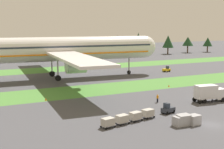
# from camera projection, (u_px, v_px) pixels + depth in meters

# --- Properties ---
(ground_plane) EXTENTS (400.00, 400.00, 0.00)m
(ground_plane) POSITION_uv_depth(u_px,v_px,m) (211.00, 125.00, 52.97)
(ground_plane) COLOR #47474C
(grass_strip_near) EXTENTS (320.00, 14.02, 0.01)m
(grass_strip_near) POSITION_uv_depth(u_px,v_px,m) (115.00, 88.00, 83.86)
(grass_strip_near) COLOR #4C8438
(grass_strip_near) RESTS_ON ground
(grass_strip_far) EXTENTS (320.00, 14.02, 0.01)m
(grass_strip_far) POSITION_uv_depth(u_px,v_px,m) (65.00, 69.00, 119.31)
(grass_strip_far) COLOR #4C8438
(grass_strip_far) RESTS_ON ground
(airliner) EXTENTS (62.25, 76.97, 24.64)m
(airliner) POSITION_uv_depth(u_px,v_px,m) (63.00, 49.00, 97.17)
(airliner) COLOR silver
(airliner) RESTS_ON ground
(baggage_tug) EXTENTS (2.80, 1.78, 1.97)m
(baggage_tug) POSITION_uv_depth(u_px,v_px,m) (168.00, 109.00, 59.76)
(baggage_tug) COLOR #2D333D
(baggage_tug) RESTS_ON ground
(cargo_dolly_lead) EXTENTS (2.45, 1.90, 1.55)m
(cargo_dolly_lead) POSITION_uv_depth(u_px,v_px,m) (148.00, 113.00, 56.73)
(cargo_dolly_lead) COLOR #A3A3A8
(cargo_dolly_lead) RESTS_ON ground
(cargo_dolly_second) EXTENTS (2.45, 1.90, 1.55)m
(cargo_dolly_second) POSITION_uv_depth(u_px,v_px,m) (135.00, 116.00, 54.98)
(cargo_dolly_second) COLOR #A3A3A8
(cargo_dolly_second) RESTS_ON ground
(cargo_dolly_third) EXTENTS (2.45, 1.90, 1.55)m
(cargo_dolly_third) POSITION_uv_depth(u_px,v_px,m) (122.00, 119.00, 53.24)
(cargo_dolly_third) COLOR #A3A3A8
(cargo_dolly_third) RESTS_ON ground
(cargo_dolly_fourth) EXTENTS (2.45, 1.90, 1.55)m
(cargo_dolly_fourth) POSITION_uv_depth(u_px,v_px,m) (108.00, 122.00, 51.50)
(cargo_dolly_fourth) COLOR #A3A3A8
(cargo_dolly_fourth) RESTS_ON ground
(catering_truck) EXTENTS (7.21, 3.24, 3.58)m
(catering_truck) POSITION_uv_depth(u_px,v_px,m) (210.00, 93.00, 68.52)
(catering_truck) COLOR silver
(catering_truck) RESTS_ON ground
(pushback_tractor) EXTENTS (2.70, 1.51, 1.97)m
(pushback_tractor) POSITION_uv_depth(u_px,v_px,m) (167.00, 69.00, 111.47)
(pushback_tractor) COLOR yellow
(pushback_tractor) RESTS_ON ground
(ground_crew_marshaller) EXTENTS (0.36, 0.55, 1.74)m
(ground_crew_marshaller) POSITION_uv_depth(u_px,v_px,m) (158.00, 98.00, 68.11)
(ground_crew_marshaller) COLOR black
(ground_crew_marshaller) RESTS_ON ground
(ground_crew_loader) EXTENTS (0.49, 0.36, 1.74)m
(ground_crew_loader) POSITION_uv_depth(u_px,v_px,m) (212.00, 98.00, 67.86)
(ground_crew_loader) COLOR black
(ground_crew_loader) RESTS_ON ground
(uld_container_0) EXTENTS (2.10, 1.72, 1.74)m
(uld_container_0) POSITION_uv_depth(u_px,v_px,m) (183.00, 120.00, 52.67)
(uld_container_0) COLOR #A3A3A8
(uld_container_0) RESTS_ON ground
(uld_container_1) EXTENTS (2.19, 1.85, 1.60)m
(uld_container_1) POSITION_uv_depth(u_px,v_px,m) (194.00, 120.00, 53.09)
(uld_container_1) COLOR #A3A3A8
(uld_container_1) RESTS_ON ground
(uld_container_2) EXTENTS (2.02, 1.62, 1.63)m
(uld_container_2) POSITION_uv_depth(u_px,v_px,m) (184.00, 119.00, 53.36)
(uld_container_2) COLOR #A3A3A8
(uld_container_2) RESTS_ON ground
(uld_container_3) EXTENTS (2.07, 1.68, 1.56)m
(uld_container_3) POSITION_uv_depth(u_px,v_px,m) (180.00, 121.00, 52.40)
(uld_container_3) COLOR #A3A3A8
(uld_container_3) RESTS_ON ground
(taxiway_marker_0) EXTENTS (0.44, 0.44, 0.57)m
(taxiway_marker_0) POSITION_uv_depth(u_px,v_px,m) (169.00, 86.00, 84.92)
(taxiway_marker_0) COLOR orange
(taxiway_marker_0) RESTS_ON ground
(taxiway_marker_1) EXTENTS (0.44, 0.44, 0.57)m
(taxiway_marker_1) POSITION_uv_depth(u_px,v_px,m) (46.00, 99.00, 69.80)
(taxiway_marker_1) COLOR orange
(taxiway_marker_1) RESTS_ON ground
(distant_tree_line) EXTENTS (197.11, 10.59, 12.05)m
(distant_tree_line) POSITION_uv_depth(u_px,v_px,m) (50.00, 45.00, 149.17)
(distant_tree_line) COLOR #4C3823
(distant_tree_line) RESTS_ON ground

